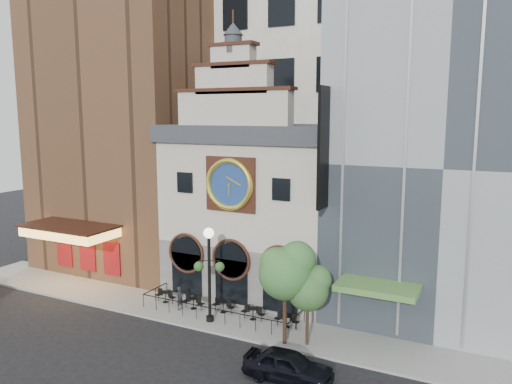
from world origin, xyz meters
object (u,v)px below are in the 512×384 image
Objects in this scene: bistro_0 at (165,296)px; tree_left at (309,287)px; lamppost at (209,264)px; bistro_3 at (253,313)px; tree_right at (286,269)px; bistro_4 at (286,320)px; car_right at (288,366)px; bistro_2 at (223,306)px; pedestrian at (180,298)px; bistro_1 at (193,302)px.

tree_left is (11.12, -1.61, 2.94)m from bistro_0.
bistro_0 is at bearing 141.11° from lamppost.
bistro_3 is 5.52m from tree_left.
bistro_4 is at bearing 112.03° from tree_right.
bistro_0 is 9.13m from bistro_4.
bistro_4 is 5.93m from car_right.
tree_left is (4.35, -1.70, 2.94)m from bistro_3.
tree_right reaches higher than car_right.
car_right is at bearing -25.19° from bistro_0.
bistro_2 is at bearing 48.77° from car_right.
tree_right is at bearing -95.05° from pedestrian.
pedestrian is at bearing -19.57° from bistro_0.
bistro_3 is 0.26× the size of lamppost.
lamppost is at bearing -16.48° from bistro_0.
bistro_2 is 7.48m from tree_left.
bistro_1 is 9.33m from tree_left.
car_right is 0.76× the size of tree_right.
bistro_0 is at bearing 177.44° from bistro_1.
bistro_1 and bistro_3 have the same top height.
pedestrian is (-2.83, -0.83, 0.32)m from bistro_2.
bistro_0 is 12.75m from car_right.
tree_right is at bearing -33.66° from bistro_3.
bistro_2 is at bearing 176.25° from bistro_3.
bistro_3 is 0.34× the size of tree_left.
tree_left is at bearing -38.57° from bistro_4.
bistro_3 is 2.36m from bistro_4.
bistro_0 is 0.35× the size of car_right.
bistro_3 is (4.37, 0.20, 0.00)m from bistro_1.
bistro_0 is at bearing 179.91° from bistro_4.
bistro_2 is 0.34× the size of tree_left.
tree_left is (9.46, -1.01, 2.62)m from pedestrian.
lamppost reaches higher than car_right.
tree_right is at bearing -11.46° from bistro_0.
bistro_0 and bistro_1 have the same top height.
pedestrian is (-0.73, -0.48, 0.32)m from bistro_1.
bistro_1 is 0.35× the size of car_right.
car_right is (7.04, -5.67, 0.16)m from bistro_2.
tree_left is (1.99, -1.59, 2.94)m from bistro_4.
bistro_3 is (6.77, 0.09, 0.00)m from bistro_0.
tree_left reaches higher than car_right.
bistro_2 and bistro_4 have the same top height.
bistro_0 is at bearing 168.54° from tree_right.
lamppost is 6.70m from tree_left.
tree_left reaches higher than bistro_0.
lamppost reaches higher than tree_right.
bistro_1 is at bearing -170.53° from bistro_2.
bistro_0 is 4.50m from bistro_2.
tree_right is (7.54, -1.91, 3.91)m from bistro_1.
bistro_1 is at bearing -2.56° from bistro_0.
bistro_4 is (6.73, 0.09, 0.00)m from bistro_1.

